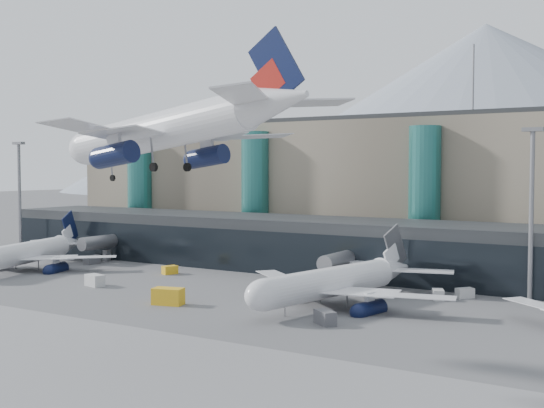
{
  "coord_description": "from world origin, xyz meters",
  "views": [
    {
      "loc": [
        49.27,
        -57.18,
        19.61
      ],
      "look_at": [
        -4.95,
        32.0,
        14.14
      ],
      "focal_mm": 45.0,
      "sensor_mm": 36.0,
      "label": 1
    }
  ],
  "objects": [
    {
      "name": "veh_h",
      "position": [
        -13.94,
        18.0,
        1.21
      ],
      "size": [
        4.78,
        3.28,
        2.41
      ],
      "primitive_type": "cube",
      "rotation": [
        0.0,
        0.0,
        0.24
      ],
      "color": "gold",
      "rests_on": "ground"
    },
    {
      "name": "lightmast_left",
      "position": [
        -80.0,
        45.0,
        14.42
      ],
      "size": [
        3.0,
        1.2,
        25.6
      ],
      "color": "slate",
      "rests_on": "ground"
    },
    {
      "name": "lightmast_mid",
      "position": [
        30.0,
        48.0,
        14.42
      ],
      "size": [
        3.0,
        1.2,
        25.6
      ],
      "color": "slate",
      "rests_on": "ground"
    },
    {
      "name": "veh_f",
      "position": [
        -54.24,
        42.1,
        0.89
      ],
      "size": [
        1.73,
        3.22,
        1.79
      ],
      "primitive_type": "cube",
      "rotation": [
        0.0,
        0.0,
        1.58
      ],
      "color": "#4C4C51",
      "rests_on": "ground"
    },
    {
      "name": "jet_parked_left",
      "position": [
        -59.83,
        32.44,
        4.5
      ],
      "size": [
        35.42,
        37.04,
        11.89
      ],
      "rotation": [
        0.0,
        0.0,
        1.86
      ],
      "color": "silver",
      "rests_on": "ground"
    },
    {
      "name": "concourse",
      "position": [
        -0.02,
        57.73,
        4.97
      ],
      "size": [
        170.0,
        27.0,
        10.0
      ],
      "color": "black",
      "rests_on": "ground"
    },
    {
      "name": "veh_g",
      "position": [
        18.12,
        41.86,
        0.78
      ],
      "size": [
        2.5,
        3.07,
        1.56
      ],
      "primitive_type": "cube",
      "rotation": [
        0.0,
        0.0,
        -1.15
      ],
      "color": "#BCBCBC",
      "rests_on": "ground"
    },
    {
      "name": "veh_c",
      "position": [
        11.02,
        18.59,
        0.88
      ],
      "size": [
        3.57,
        3.2,
        1.77
      ],
      "primitive_type": "cube",
      "rotation": [
        0.0,
        0.0,
        -0.61
      ],
      "color": "#4C4C51",
      "rests_on": "ground"
    },
    {
      "name": "jet_parked_mid",
      "position": [
        7.14,
        32.49,
        4.58
      ],
      "size": [
        36.74,
        37.67,
        12.12
      ],
      "rotation": [
        0.0,
        0.0,
        1.35
      ],
      "color": "silver",
      "rests_on": "ground"
    },
    {
      "name": "teal_towers",
      "position": [
        -14.99,
        74.01,
        14.01
      ],
      "size": [
        116.4,
        19.4,
        46.0
      ],
      "color": "#256863",
      "rests_on": "ground"
    },
    {
      "name": "terminal_main",
      "position": [
        -25.0,
        90.0,
        15.44
      ],
      "size": [
        130.0,
        30.0,
        31.0
      ],
      "color": "gray",
      "rests_on": "ground"
    },
    {
      "name": "ground",
      "position": [
        0.0,
        0.0,
        0.0
      ],
      "size": [
        900.0,
        900.0,
        0.0
      ],
      "primitive_type": "plane",
      "color": "#515154",
      "rests_on": "ground"
    },
    {
      "name": "veh_b",
      "position": [
        -32.1,
        40.15,
        0.78
      ],
      "size": [
        2.55,
        3.11,
        1.55
      ],
      "primitive_type": "cube",
      "rotation": [
        0.0,
        0.0,
        1.18
      ],
      "color": "gold",
      "rests_on": "ground"
    },
    {
      "name": "runway_strip",
      "position": [
        0.0,
        -15.0,
        0.02
      ],
      "size": [
        400.0,
        40.0,
        0.04
      ],
      "primitive_type": "cube",
      "color": "slate",
      "rests_on": "ground"
    },
    {
      "name": "hero_jet",
      "position": [
        6.24,
        -3.46,
        24.79
      ],
      "size": [
        34.17,
        34.36,
        11.13
      ],
      "rotation": [
        0.0,
        -0.13,
        -0.11
      ],
      "color": "silver",
      "rests_on": "ground"
    },
    {
      "name": "runway_markings",
      "position": [
        -0.0,
        -15.0,
        0.05
      ],
      "size": [
        128.0,
        1.0,
        0.02
      ],
      "color": "gold",
      "rests_on": "ground"
    },
    {
      "name": "veh_a",
      "position": [
        -34.44,
        23.64,
        0.97
      ],
      "size": [
        3.79,
        2.68,
        1.93
      ],
      "primitive_type": "cube",
      "rotation": [
        0.0,
        0.0,
        -0.24
      ],
      "color": "#BCBCBC",
      "rests_on": "ground"
    },
    {
      "name": "veh_d",
      "position": [
        21.17,
        45.22,
        0.76
      ],
      "size": [
        2.79,
        2.94,
        1.51
      ],
      "primitive_type": "cube",
      "rotation": [
        0.0,
        0.0,
        0.87
      ],
      "color": "#BCBCBC",
      "rests_on": "ground"
    }
  ]
}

